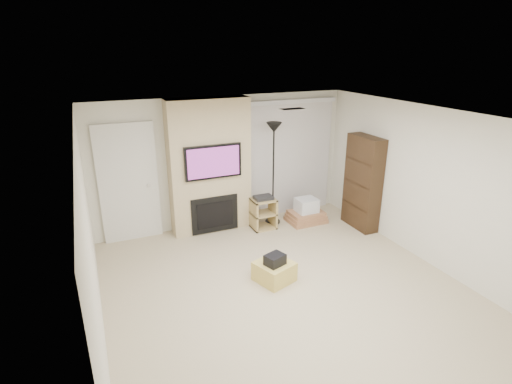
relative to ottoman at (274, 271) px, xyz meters
name	(u,v)px	position (x,y,z in m)	size (l,w,h in m)	color
floor	(289,293)	(0.05, -0.40, -0.15)	(5.00, 5.50, 0.00)	#C5B28D
ceiling	(295,119)	(0.05, -0.40, 2.35)	(5.00, 5.50, 0.00)	white
wall_back	(224,162)	(0.05, 2.35, 1.10)	(5.00, 2.50, 0.00)	silver
wall_front	(469,348)	(0.05, -3.15, 1.10)	(5.00, 2.50, 0.00)	silver
wall_left	(91,249)	(-2.45, -0.40, 1.10)	(5.50, 2.50, 0.00)	silver
wall_right	(433,188)	(2.55, -0.40, 1.10)	(5.50, 2.50, 0.00)	silver
hvac_vent	(293,109)	(0.45, 0.40, 2.35)	(0.35, 0.18, 0.01)	silver
ottoman	(274,271)	(0.00, 0.00, 0.00)	(0.50, 0.50, 0.30)	#D6BC58
black_bag	(275,260)	(-0.02, -0.05, 0.23)	(0.28, 0.22, 0.16)	black
fireplace_wall	(210,167)	(-0.30, 2.14, 1.09)	(1.50, 0.47, 2.50)	tan
entry_door	(129,184)	(-1.75, 2.32, 0.90)	(1.02, 0.11, 2.14)	silver
vertical_blinds	(290,154)	(1.45, 2.30, 1.12)	(1.98, 0.10, 2.37)	silver
floor_lamp	(274,145)	(0.90, 1.93, 1.44)	(0.30, 0.30, 2.02)	black
av_stand	(263,211)	(0.62, 1.77, 0.20)	(0.45, 0.38, 0.66)	tan
box_stack	(306,213)	(1.53, 1.69, 0.04)	(0.74, 0.56, 0.49)	#AC744F
bookshelf	(363,183)	(2.39, 1.09, 0.75)	(0.30, 0.80, 1.80)	black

